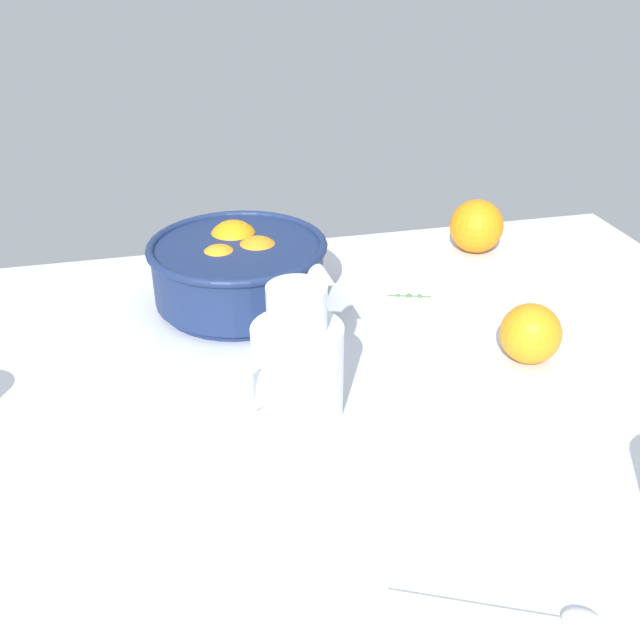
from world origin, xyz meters
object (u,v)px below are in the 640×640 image
Objects in this scene: juice_pitcher at (297,369)px; loose_orange_2 at (476,226)px; spoon at (528,612)px; loose_orange_0 at (532,335)px; fruit_bowl at (239,269)px.

juice_pitcher reaches higher than loose_orange_2.
loose_orange_0 is at bearing 62.57° from spoon.
loose_orange_2 is (7.45, 33.30, 0.58)cm from loose_orange_0.
loose_orange_2 is at bearing 77.39° from loose_orange_0.
juice_pitcher is at bearing -135.56° from loose_orange_2.
loose_orange_2 is (37.78, 37.05, -1.40)cm from juice_pitcher.
loose_orange_2 is 72.70cm from spoon.
loose_orange_0 is at bearing -35.96° from fruit_bowl.
fruit_bowl is 2.87× the size of loose_orange_2.
juice_pitcher reaches higher than spoon.
juice_pitcher is 2.16× the size of loose_orange_0.
loose_orange_0 is 0.87× the size of loose_orange_2.
fruit_bowl reaches higher than loose_orange_2.
loose_orange_2 is at bearing 44.44° from juice_pitcher.
spoon is (15.01, -58.63, -4.91)cm from fruit_bowl.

